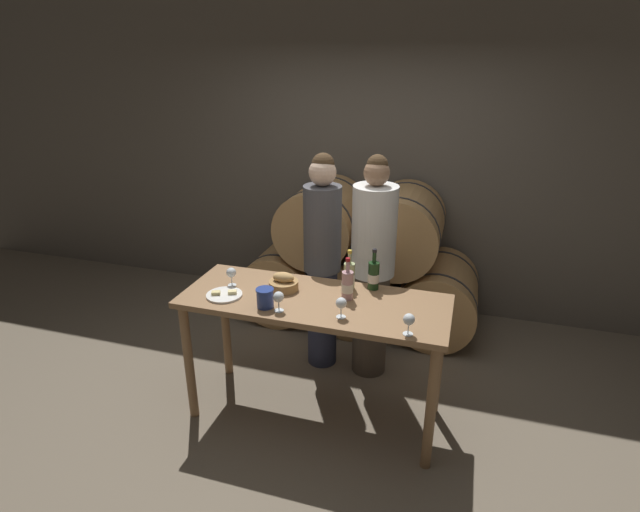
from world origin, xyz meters
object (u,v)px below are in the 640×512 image
(wine_bottle_red, at_px, (374,275))
(wine_glass_center, at_px, (341,304))
(person_left, at_px, (322,260))
(wine_glass_far_left, at_px, (231,273))
(person_right, at_px, (373,268))
(wine_glass_left, at_px, (279,298))
(wine_bottle_rose, at_px, (347,285))
(cheese_plate, at_px, (224,295))
(wine_bottle_white, at_px, (349,275))
(bread_basket, at_px, (284,283))
(wine_glass_right, at_px, (409,320))
(blue_crock, at_px, (265,297))
(tasting_table, at_px, (314,316))

(wine_bottle_red, xyz_separation_m, wine_glass_center, (-0.11, -0.45, -0.01))
(person_left, height_order, wine_glass_far_left, person_left)
(person_right, height_order, wine_glass_left, person_right)
(wine_bottle_rose, xyz_separation_m, cheese_plate, (-0.79, -0.20, -0.09))
(wine_glass_center, bearing_deg, person_right, 88.21)
(wine_bottle_white, distance_m, wine_bottle_rose, 0.16)
(bread_basket, xyz_separation_m, wine_glass_left, (0.08, -0.29, 0.04))
(wine_glass_far_left, bearing_deg, wine_glass_left, -29.02)
(person_right, height_order, wine_glass_right, person_right)
(person_left, bearing_deg, wine_glass_far_left, -126.57)
(person_right, distance_m, wine_bottle_red, 0.41)
(cheese_plate, relative_size, wine_glass_right, 1.81)
(wine_glass_far_left, relative_size, wine_glass_right, 1.00)
(wine_bottle_rose, xyz_separation_m, blue_crock, (-0.47, -0.26, -0.03))
(tasting_table, bearing_deg, wine_glass_left, -125.59)
(person_left, height_order, bread_basket, person_left)
(person_left, distance_m, cheese_plate, 0.90)
(wine_glass_right, bearing_deg, cheese_plate, 174.03)
(wine_bottle_rose, distance_m, bread_basket, 0.45)
(tasting_table, relative_size, blue_crock, 14.01)
(tasting_table, xyz_separation_m, wine_bottle_rose, (0.21, 0.07, 0.23))
(wine_bottle_red, bearing_deg, cheese_plate, -156.49)
(wine_glass_right, bearing_deg, wine_bottle_white, 133.88)
(person_left, relative_size, wine_bottle_white, 6.28)
(person_right, height_order, wine_bottle_rose, person_right)
(person_left, relative_size, wine_bottle_red, 6.05)
(blue_crock, bearing_deg, wine_bottle_red, 37.60)
(tasting_table, bearing_deg, bread_basket, 163.63)
(person_left, relative_size, wine_glass_center, 13.33)
(person_left, bearing_deg, wine_bottle_white, -53.23)
(blue_crock, relative_size, cheese_plate, 0.53)
(tasting_table, bearing_deg, person_left, 102.14)
(wine_bottle_white, height_order, blue_crock, wine_bottle_white)
(wine_bottle_white, xyz_separation_m, blue_crock, (-0.44, -0.42, -0.03))
(wine_glass_far_left, bearing_deg, wine_bottle_red, 14.16)
(wine_bottle_rose, relative_size, bread_basket, 1.44)
(wine_bottle_white, height_order, cheese_plate, wine_bottle_white)
(person_left, distance_m, wine_bottle_red, 0.62)
(wine_glass_left, bearing_deg, person_left, 88.79)
(tasting_table, height_order, cheese_plate, cheese_plate)
(blue_crock, distance_m, bread_basket, 0.27)
(blue_crock, relative_size, wine_glass_right, 0.96)
(tasting_table, height_order, wine_bottle_red, wine_bottle_red)
(cheese_plate, bearing_deg, bread_basket, 31.11)
(bread_basket, distance_m, wine_glass_far_left, 0.37)
(bread_basket, distance_m, wine_glass_left, 0.31)
(blue_crock, bearing_deg, bread_basket, 85.34)
(blue_crock, distance_m, wine_glass_left, 0.11)
(wine_bottle_rose, bearing_deg, cheese_plate, -165.59)
(tasting_table, xyz_separation_m, blue_crock, (-0.26, -0.20, 0.20))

